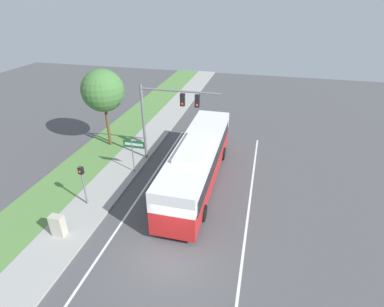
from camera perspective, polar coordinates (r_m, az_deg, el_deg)
name	(u,v)px	position (r m, az deg, el deg)	size (l,w,h in m)	color
ground_plane	(171,256)	(16.37, -4.00, -18.85)	(80.00, 80.00, 0.00)	#4C4C4F
sidewalk	(65,234)	(18.74, -22.98, -13.98)	(2.80, 80.00, 0.12)	#9E9E99
grass_verge	(17,225)	(20.62, -30.35, -11.66)	(3.60, 80.00, 0.10)	#568442
lane_divider_near	(108,243)	(17.54, -15.75, -16.13)	(0.14, 30.00, 0.01)	silver
lane_divider_far	(241,269)	(15.94, 9.33, -20.94)	(0.14, 30.00, 0.01)	silver
bus	(198,160)	(20.54, 1.10, -1.21)	(2.74, 12.28, 3.40)	red
signal_gantry	(166,110)	(22.37, -5.04, 8.29)	(6.00, 0.41, 6.09)	slate
pedestrian_signal	(83,180)	(19.49, -20.10, -4.71)	(0.28, 0.34, 2.80)	slate
street_sign	(134,149)	(22.01, -11.08, 0.85)	(1.65, 0.08, 2.74)	slate
utility_cabinet	(58,225)	(18.35, -24.18, -12.39)	(0.73, 0.46, 1.29)	#B7B29E
roadside_tree	(103,91)	(25.81, -16.62, 11.40)	(3.47, 3.47, 6.61)	brown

